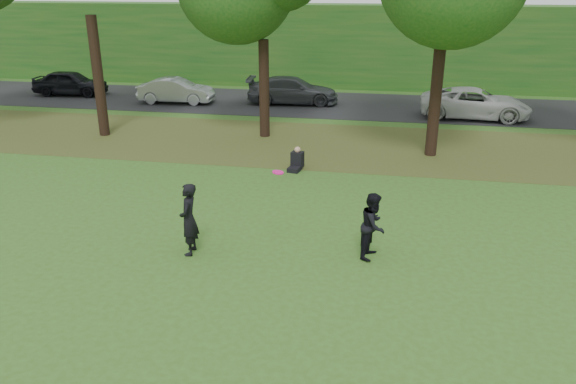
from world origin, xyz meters
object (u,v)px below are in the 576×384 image
object	(u,v)px
player_left	(189,219)
player_right	(373,225)
seated_person	(297,161)
frisbee	(278,172)

from	to	relation	value
player_left	player_right	bearing A→B (deg)	92.17
player_right	seated_person	size ratio (longest dim) A/B	2.01
player_right	seated_person	world-z (taller)	player_right
player_left	seated_person	distance (m)	7.20
frisbee	seated_person	size ratio (longest dim) A/B	0.45
player_left	player_right	size ratio (longest dim) A/B	1.11
seated_person	player_left	bearing A→B (deg)	-91.61
player_left	frisbee	bearing A→B (deg)	83.87
player_left	player_right	distance (m)	4.53
player_left	frisbee	distance (m)	2.63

